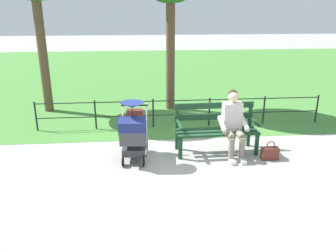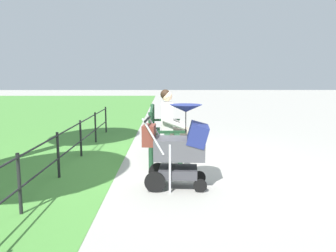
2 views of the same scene
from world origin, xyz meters
name	(u,v)px [view 1 (image 1 of 2)]	position (x,y,z in m)	size (l,w,h in m)	color
ground_plane	(192,154)	(0.00, 0.00, 0.00)	(60.00, 60.00, 0.00)	#9E9B93
grass_lawn	(160,73)	(0.00, -8.80, 0.00)	(40.00, 16.00, 0.01)	#478438
park_bench	(216,126)	(-0.48, -0.12, 0.53)	(1.61, 0.63, 0.96)	#193D23
person_on_bench	(233,122)	(-0.77, 0.11, 0.68)	(0.54, 0.74, 1.28)	slate
stroller	(133,130)	(1.13, 0.17, 0.59)	(0.56, 0.92, 1.15)	black
handbag	(270,153)	(-1.43, 0.39, 0.13)	(0.32, 0.14, 0.37)	brown
park_fence	(181,110)	(0.00, -1.64, 0.42)	(6.85, 0.04, 0.70)	black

